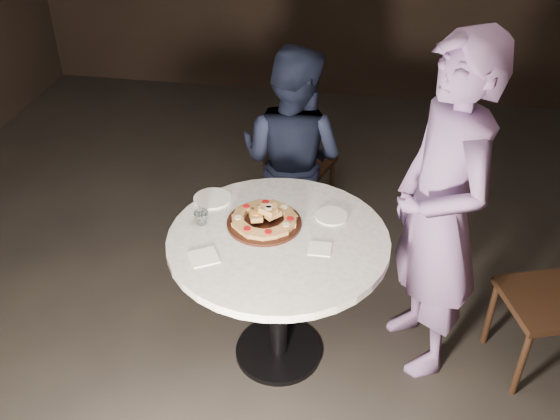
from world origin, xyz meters
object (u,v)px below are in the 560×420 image
at_px(water_glass, 201,218).
at_px(diner_teal, 439,215).
at_px(table, 278,261).
at_px(diner_navy, 292,159).
at_px(chair_far, 296,161).
at_px(serving_board, 264,223).
at_px(focaccia_pile, 265,217).

height_order(water_glass, diner_teal, diner_teal).
bearing_deg(water_glass, table, -6.36).
distance_m(table, water_glass, 0.45).
bearing_deg(table, diner_navy, 94.52).
xyz_separation_m(water_glass, diner_navy, (0.33, 0.89, -0.13)).
height_order(chair_far, diner_teal, diner_teal).
bearing_deg(serving_board, table, -46.52).
xyz_separation_m(water_glass, diner_teal, (1.19, 0.13, 0.07)).
xyz_separation_m(table, diner_teal, (0.78, 0.17, 0.26)).
height_order(focaccia_pile, chair_far, focaccia_pile).
distance_m(table, diner_teal, 0.84).
bearing_deg(serving_board, diner_navy, 88.87).
bearing_deg(focaccia_pile, serving_board, -116.73).
xyz_separation_m(diner_navy, diner_teal, (0.85, -0.76, 0.20)).
height_order(serving_board, diner_teal, diner_teal).
bearing_deg(diner_navy, diner_teal, 157.80).
xyz_separation_m(serving_board, diner_teal, (0.87, 0.08, 0.10)).
bearing_deg(water_glass, diner_teal, 6.03).
distance_m(table, diner_navy, 0.94).
distance_m(focaccia_pile, water_glass, 0.32).
distance_m(chair_far, diner_navy, 0.48).
bearing_deg(focaccia_pile, diner_navy, 88.98).
xyz_separation_m(table, chair_far, (-0.10, 1.34, -0.19)).
height_order(serving_board, water_glass, water_glass).
bearing_deg(diner_teal, serving_board, -107.62).
bearing_deg(table, diner_teal, 12.36).
xyz_separation_m(serving_board, diner_navy, (0.02, 0.84, -0.10)).
distance_m(water_glass, diner_navy, 0.96).
xyz_separation_m(serving_board, chair_far, (-0.01, 1.25, -0.35)).
height_order(water_glass, chair_far, water_glass).
relative_size(water_glass, diner_navy, 0.05).
bearing_deg(water_glass, serving_board, 8.82).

